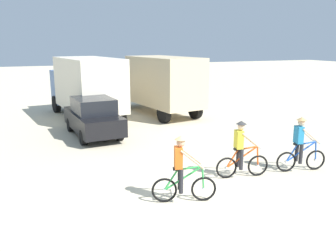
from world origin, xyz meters
TOP-DOWN VIEW (x-y plane):
  - ground_plane at (0.00, 0.00)m, footprint 120.00×120.00m
  - box_truck_cream_rv at (-1.26, 11.51)m, footprint 3.35×7.03m
  - box_truck_tan_camper at (2.94, 11.28)m, footprint 3.41×7.04m
  - sedan_parked at (-1.61, 7.52)m, footprint 2.12×4.34m
  - cyclist_orange_shirt at (-0.67, -0.17)m, footprint 1.67×0.67m
  - cyclist_cowboy_hat at (1.75, 0.76)m, footprint 1.71×0.55m
  - cyclist_near_camera at (3.86, 0.51)m, footprint 1.71×0.57m

SIDE VIEW (x-z plane):
  - ground_plane at x=0.00m, z-range 0.00..0.00m
  - cyclist_orange_shirt at x=-0.67m, z-range -0.06..1.76m
  - cyclist_cowboy_hat at x=1.75m, z-range -0.06..1.76m
  - cyclist_near_camera at x=3.86m, z-range -0.06..1.76m
  - sedan_parked at x=-1.61m, z-range 0.00..1.76m
  - box_truck_cream_rv at x=-1.26m, z-range 0.20..3.55m
  - box_truck_tan_camper at x=2.94m, z-range 0.20..3.55m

